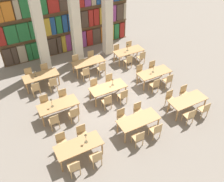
{
  "coord_description": "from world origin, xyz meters",
  "views": [
    {
      "loc": [
        -4.62,
        -8.85,
        8.5
      ],
      "look_at": [
        0.0,
        -0.27,
        0.65
      ],
      "focal_mm": 40.0,
      "sensor_mm": 36.0,
      "label": 1
    }
  ],
  "objects_px": {
    "chair_17": "(95,86)",
    "chair_10": "(204,109)",
    "pillar_left": "(38,22)",
    "chair_4": "(138,138)",
    "chair_2": "(96,158)",
    "chair_12": "(54,121)",
    "desk_lamp_0": "(86,137)",
    "chair_22": "(168,80)",
    "reading_table_2": "(188,101)",
    "chair_19": "(110,81)",
    "reading_table_5": "(154,73)",
    "desk_lamp_3": "(154,67)",
    "chair_3": "(82,134)",
    "chair_33": "(117,51)",
    "chair_14": "(74,114)",
    "chair_35": "(130,47)",
    "chair_5": "(122,117)",
    "desk_lamp_1": "(51,101)",
    "chair_6": "(156,130)",
    "chair_24": "(36,89)",
    "chair_23": "(153,68)",
    "chair_7": "(138,111)",
    "chair_1": "(62,142)",
    "reading_table_8": "(129,52)",
    "chair_15": "(64,97)",
    "desk_lamp_5": "(128,46)",
    "desk_lamp_4": "(35,73)",
    "chair_30": "(102,68)",
    "chair_0": "(74,167)",
    "chair_11": "(184,93)",
    "reading_table_7": "(89,63)",
    "reading_table_0": "(79,146)",
    "chair_9": "(170,98)",
    "reading_table_4": "(108,88)",
    "chair_29": "(76,62)",
    "pillar_right": "(107,9)",
    "chair_20": "(155,85)",
    "reading_table_6": "(41,77)",
    "reading_table_1": "(138,121)",
    "chair_25": "(29,75)",
    "chair_16": "(107,101)",
    "reading_table_3": "(58,106)",
    "chair_8": "(189,116)",
    "desk_lamp_2": "(113,81)",
    "chair_27": "(45,71)",
    "chair_34": "(141,57)",
    "chair_31": "(92,57)"
  },
  "relations": [
    {
      "from": "chair_3",
      "to": "chair_27",
      "type": "xyz_separation_m",
      "value": [
        -0.01,
        5.38,
        0.0
      ]
    },
    {
      "from": "chair_1",
      "to": "reading_table_8",
      "type": "relative_size",
      "value": 0.46
    },
    {
      "from": "chair_5",
      "to": "desk_lamp_1",
      "type": "bearing_deg",
      "value": -36.04
    },
    {
      "from": "chair_6",
      "to": "chair_24",
      "type": "height_order",
      "value": "same"
    },
    {
      "from": "chair_12",
      "to": "chair_20",
      "type": "relative_size",
      "value": 1.0
    },
    {
      "from": "chair_16",
      "to": "chair_0",
      "type": "bearing_deg",
      "value": -135.57
    },
    {
      "from": "desk_lamp_4",
      "to": "chair_30",
      "type": "height_order",
      "value": "desk_lamp_4"
    },
    {
      "from": "chair_7",
      "to": "chair_24",
      "type": "height_order",
      "value": "same"
    },
    {
      "from": "reading_table_5",
      "to": "desk_lamp_3",
      "type": "xyz_separation_m",
      "value": [
        -0.06,
        0.05,
        0.4
      ]
    },
    {
      "from": "chair_24",
      "to": "chair_6",
      "type": "bearing_deg",
      "value": -54.37
    },
    {
      "from": "reading_table_1",
      "to": "chair_25",
      "type": "relative_size",
      "value": 2.15
    },
    {
      "from": "reading_table_5",
      "to": "chair_23",
      "type": "relative_size",
      "value": 2.15
    },
    {
      "from": "chair_1",
      "to": "chair_25",
      "type": "distance_m",
      "value": 5.38
    },
    {
      "from": "chair_3",
      "to": "reading_table_6",
      "type": "xyz_separation_m",
      "value": [
        -0.43,
        4.69,
        0.16
      ]
    },
    {
      "from": "chair_33",
      "to": "chair_34",
      "type": "xyz_separation_m",
      "value": [
        0.93,
        -1.38,
        0.0
      ]
    },
    {
      "from": "chair_22",
      "to": "chair_29",
      "type": "xyz_separation_m",
      "value": [
        -3.68,
        4.1,
        0.0
      ]
    },
    {
      "from": "chair_22",
      "to": "chair_31",
      "type": "xyz_separation_m",
      "value": [
        -2.66,
        4.1,
        0.0
      ]
    },
    {
      "from": "chair_33",
      "to": "chair_2",
      "type": "bearing_deg",
      "value": 55.15
    },
    {
      "from": "reading_table_0",
      "to": "chair_19",
      "type": "relative_size",
      "value": 2.15
    },
    {
      "from": "chair_29",
      "to": "chair_15",
      "type": "bearing_deg",
      "value": 57.08
    },
    {
      "from": "chair_2",
      "to": "chair_12",
      "type": "distance_m",
      "value": 2.79
    },
    {
      "from": "chair_0",
      "to": "chair_11",
      "type": "relative_size",
      "value": 1.0
    },
    {
      "from": "chair_9",
      "to": "reading_table_4",
      "type": "relative_size",
      "value": 0.46
    },
    {
      "from": "chair_12",
      "to": "chair_27",
      "type": "relative_size",
      "value": 1.0
    },
    {
      "from": "chair_10",
      "to": "chair_16",
      "type": "xyz_separation_m",
      "value": [
        -3.78,
        2.67,
        0.0
      ]
    },
    {
      "from": "reading_table_8",
      "to": "desk_lamp_5",
      "type": "relative_size",
      "value": 3.89
    },
    {
      "from": "pillar_right",
      "to": "chair_30",
      "type": "height_order",
      "value": "pillar_right"
    },
    {
      "from": "desk_lamp_4",
      "to": "chair_29",
      "type": "relative_size",
      "value": 0.45
    },
    {
      "from": "chair_3",
      "to": "desk_lamp_1",
      "type": "relative_size",
      "value": 1.83
    },
    {
      "from": "chair_8",
      "to": "chair_9",
      "type": "height_order",
      "value": "same"
    },
    {
      "from": "desk_lamp_0",
      "to": "chair_22",
      "type": "bearing_deg",
      "value": 19.56
    },
    {
      "from": "chair_30",
      "to": "reading_table_3",
      "type": "bearing_deg",
      "value": -147.79
    },
    {
      "from": "reading_table_0",
      "to": "chair_14",
      "type": "distance_m",
      "value": 2.07
    },
    {
      "from": "chair_9",
      "to": "chair_29",
      "type": "height_order",
      "value": "same"
    },
    {
      "from": "chair_35",
      "to": "chair_5",
      "type": "bearing_deg",
      "value": 55.42
    },
    {
      "from": "reading_table_7",
      "to": "chair_0",
      "type": "bearing_deg",
      "value": -118.54
    },
    {
      "from": "chair_19",
      "to": "chair_33",
      "type": "bearing_deg",
      "value": -125.98
    },
    {
      "from": "reading_table_2",
      "to": "chair_19",
      "type": "height_order",
      "value": "chair_19"
    },
    {
      "from": "chair_10",
      "to": "desk_lamp_1",
      "type": "height_order",
      "value": "desk_lamp_1"
    },
    {
      "from": "chair_15",
      "to": "desk_lamp_5",
      "type": "xyz_separation_m",
      "value": [
        4.96,
        2.08,
        0.57
      ]
    },
    {
      "from": "reading_table_7",
      "to": "chair_23",
      "type": "bearing_deg",
      "value": -32.74
    },
    {
      "from": "pillar_left",
      "to": "chair_4",
      "type": "xyz_separation_m",
      "value": [
        1.7,
        -7.54,
        -2.53
      ]
    },
    {
      "from": "reading_table_2",
      "to": "desk_lamp_2",
      "type": "height_order",
      "value": "desk_lamp_2"
    },
    {
      "from": "chair_7",
      "to": "chair_14",
      "type": "bearing_deg",
      "value": -23.99
    },
    {
      "from": "chair_0",
      "to": "chair_10",
      "type": "bearing_deg",
      "value": 0.55
    },
    {
      "from": "chair_7",
      "to": "chair_23",
      "type": "bearing_deg",
      "value": -135.84
    },
    {
      "from": "chair_14",
      "to": "reading_table_5",
      "type": "xyz_separation_m",
      "value": [
        5.04,
        0.73,
        0.16
      ]
    },
    {
      "from": "chair_17",
      "to": "chair_10",
      "type": "bearing_deg",
      "value": 133.05
    },
    {
      "from": "reading_table_5",
      "to": "chair_23",
      "type": "xyz_separation_m",
      "value": [
        0.43,
        0.69,
        -0.16
      ]
    },
    {
      "from": "chair_3",
      "to": "chair_33",
      "type": "height_order",
      "value": "same"
    }
  ]
}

